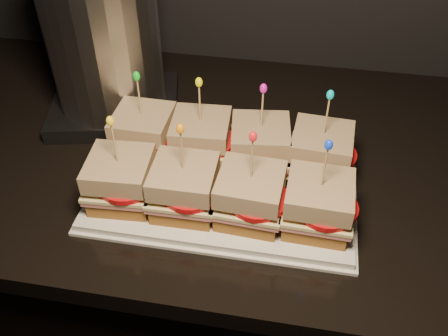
# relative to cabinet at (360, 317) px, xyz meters

# --- Properties ---
(cabinet) EXTENTS (2.42, 0.66, 0.91)m
(cabinet) POSITION_rel_cabinet_xyz_m (0.00, 0.00, 0.00)
(cabinet) COLOR black
(cabinet) RESTS_ON ground
(granite_slab) EXTENTS (2.46, 0.70, 0.04)m
(granite_slab) POSITION_rel_cabinet_xyz_m (0.00, -0.00, 0.47)
(granite_slab) COLOR black
(granite_slab) RESTS_ON cabinet
(platter) EXTENTS (0.43, 0.27, 0.02)m
(platter) POSITION_rel_cabinet_xyz_m (-0.32, -0.12, 0.50)
(platter) COLOR white
(platter) RESTS_ON granite_slab
(platter_rim) EXTENTS (0.45, 0.28, 0.01)m
(platter_rim) POSITION_rel_cabinet_xyz_m (-0.32, -0.12, 0.49)
(platter_rim) COLOR white
(platter_rim) RESTS_ON granite_slab
(sandwich_0_bread_bot) EXTENTS (0.10, 0.10, 0.03)m
(sandwich_0_bread_bot) POSITION_rel_cabinet_xyz_m (-0.47, -0.05, 0.52)
(sandwich_0_bread_bot) COLOR brown
(sandwich_0_bread_bot) RESTS_ON platter
(sandwich_0_ham) EXTENTS (0.11, 0.10, 0.01)m
(sandwich_0_ham) POSITION_rel_cabinet_xyz_m (-0.47, -0.05, 0.54)
(sandwich_0_ham) COLOR #BB5C5C
(sandwich_0_ham) RESTS_ON sandwich_0_bread_bot
(sandwich_0_cheese) EXTENTS (0.11, 0.11, 0.01)m
(sandwich_0_cheese) POSITION_rel_cabinet_xyz_m (-0.47, -0.05, 0.55)
(sandwich_0_cheese) COLOR #E8DF91
(sandwich_0_cheese) RESTS_ON sandwich_0_ham
(sandwich_0_tomato) EXTENTS (0.10, 0.10, 0.01)m
(sandwich_0_tomato) POSITION_rel_cabinet_xyz_m (-0.46, -0.06, 0.55)
(sandwich_0_tomato) COLOR red
(sandwich_0_tomato) RESTS_ON sandwich_0_cheese
(sandwich_0_bread_top) EXTENTS (0.10, 0.10, 0.03)m
(sandwich_0_bread_top) POSITION_rel_cabinet_xyz_m (-0.47, -0.05, 0.58)
(sandwich_0_bread_top) COLOR #5B3612
(sandwich_0_bread_top) RESTS_ON sandwich_0_tomato
(sandwich_0_pick) EXTENTS (0.00, 0.00, 0.09)m
(sandwich_0_pick) POSITION_rel_cabinet_xyz_m (-0.47, -0.05, 0.62)
(sandwich_0_pick) COLOR tan
(sandwich_0_pick) RESTS_ON sandwich_0_bread_top
(sandwich_0_frill) EXTENTS (0.01, 0.01, 0.02)m
(sandwich_0_frill) POSITION_rel_cabinet_xyz_m (-0.47, -0.05, 0.67)
(sandwich_0_frill) COLOR #14BC1F
(sandwich_0_frill) RESTS_ON sandwich_0_pick
(sandwich_1_bread_bot) EXTENTS (0.10, 0.10, 0.03)m
(sandwich_1_bread_bot) POSITION_rel_cabinet_xyz_m (-0.37, -0.05, 0.52)
(sandwich_1_bread_bot) COLOR brown
(sandwich_1_bread_bot) RESTS_ON platter
(sandwich_1_ham) EXTENTS (0.11, 0.11, 0.01)m
(sandwich_1_ham) POSITION_rel_cabinet_xyz_m (-0.37, -0.05, 0.54)
(sandwich_1_ham) COLOR #BB5C5C
(sandwich_1_ham) RESTS_ON sandwich_1_bread_bot
(sandwich_1_cheese) EXTENTS (0.11, 0.11, 0.01)m
(sandwich_1_cheese) POSITION_rel_cabinet_xyz_m (-0.37, -0.05, 0.55)
(sandwich_1_cheese) COLOR #E8DF91
(sandwich_1_cheese) RESTS_ON sandwich_1_ham
(sandwich_1_tomato) EXTENTS (0.10, 0.10, 0.01)m
(sandwich_1_tomato) POSITION_rel_cabinet_xyz_m (-0.36, -0.06, 0.55)
(sandwich_1_tomato) COLOR red
(sandwich_1_tomato) RESTS_ON sandwich_1_cheese
(sandwich_1_bread_top) EXTENTS (0.10, 0.10, 0.03)m
(sandwich_1_bread_top) POSITION_rel_cabinet_xyz_m (-0.37, -0.05, 0.58)
(sandwich_1_bread_top) COLOR #5B3612
(sandwich_1_bread_top) RESTS_ON sandwich_1_tomato
(sandwich_1_pick) EXTENTS (0.00, 0.00, 0.09)m
(sandwich_1_pick) POSITION_rel_cabinet_xyz_m (-0.37, -0.05, 0.62)
(sandwich_1_pick) COLOR tan
(sandwich_1_pick) RESTS_ON sandwich_1_bread_top
(sandwich_1_frill) EXTENTS (0.01, 0.01, 0.02)m
(sandwich_1_frill) POSITION_rel_cabinet_xyz_m (-0.37, -0.05, 0.67)
(sandwich_1_frill) COLOR #E4E905
(sandwich_1_frill) RESTS_ON sandwich_1_pick
(sandwich_2_bread_bot) EXTENTS (0.11, 0.11, 0.03)m
(sandwich_2_bread_bot) POSITION_rel_cabinet_xyz_m (-0.27, -0.05, 0.52)
(sandwich_2_bread_bot) COLOR brown
(sandwich_2_bread_bot) RESTS_ON platter
(sandwich_2_ham) EXTENTS (0.12, 0.11, 0.01)m
(sandwich_2_ham) POSITION_rel_cabinet_xyz_m (-0.27, -0.05, 0.54)
(sandwich_2_ham) COLOR #BB5C5C
(sandwich_2_ham) RESTS_ON sandwich_2_bread_bot
(sandwich_2_cheese) EXTENTS (0.12, 0.12, 0.01)m
(sandwich_2_cheese) POSITION_rel_cabinet_xyz_m (-0.27, -0.05, 0.55)
(sandwich_2_cheese) COLOR #E8DF91
(sandwich_2_cheese) RESTS_ON sandwich_2_ham
(sandwich_2_tomato) EXTENTS (0.10, 0.10, 0.01)m
(sandwich_2_tomato) POSITION_rel_cabinet_xyz_m (-0.26, -0.06, 0.55)
(sandwich_2_tomato) COLOR red
(sandwich_2_tomato) RESTS_ON sandwich_2_cheese
(sandwich_2_bread_top) EXTENTS (0.11, 0.11, 0.03)m
(sandwich_2_bread_top) POSITION_rel_cabinet_xyz_m (-0.27, -0.05, 0.58)
(sandwich_2_bread_top) COLOR #5B3612
(sandwich_2_bread_top) RESTS_ON sandwich_2_tomato
(sandwich_2_pick) EXTENTS (0.00, 0.00, 0.09)m
(sandwich_2_pick) POSITION_rel_cabinet_xyz_m (-0.27, -0.05, 0.62)
(sandwich_2_pick) COLOR tan
(sandwich_2_pick) RESTS_ON sandwich_2_bread_top
(sandwich_2_frill) EXTENTS (0.01, 0.01, 0.02)m
(sandwich_2_frill) POSITION_rel_cabinet_xyz_m (-0.27, -0.05, 0.67)
(sandwich_2_frill) COLOR #C7149F
(sandwich_2_frill) RESTS_ON sandwich_2_pick
(sandwich_3_bread_bot) EXTENTS (0.10, 0.10, 0.03)m
(sandwich_3_bread_bot) POSITION_rel_cabinet_xyz_m (-0.16, -0.05, 0.52)
(sandwich_3_bread_bot) COLOR brown
(sandwich_3_bread_bot) RESTS_ON platter
(sandwich_3_ham) EXTENTS (0.11, 0.11, 0.01)m
(sandwich_3_ham) POSITION_rel_cabinet_xyz_m (-0.16, -0.05, 0.54)
(sandwich_3_ham) COLOR #BB5C5C
(sandwich_3_ham) RESTS_ON sandwich_3_bread_bot
(sandwich_3_cheese) EXTENTS (0.11, 0.11, 0.01)m
(sandwich_3_cheese) POSITION_rel_cabinet_xyz_m (-0.16, -0.05, 0.55)
(sandwich_3_cheese) COLOR #E8DF91
(sandwich_3_cheese) RESTS_ON sandwich_3_ham
(sandwich_3_tomato) EXTENTS (0.10, 0.10, 0.01)m
(sandwich_3_tomato) POSITION_rel_cabinet_xyz_m (-0.15, -0.06, 0.55)
(sandwich_3_tomato) COLOR red
(sandwich_3_tomato) RESTS_ON sandwich_3_cheese
(sandwich_3_bread_top) EXTENTS (0.10, 0.10, 0.03)m
(sandwich_3_bread_top) POSITION_rel_cabinet_xyz_m (-0.16, -0.05, 0.58)
(sandwich_3_bread_top) COLOR #5B3612
(sandwich_3_bread_top) RESTS_ON sandwich_3_tomato
(sandwich_3_pick) EXTENTS (0.00, 0.00, 0.09)m
(sandwich_3_pick) POSITION_rel_cabinet_xyz_m (-0.16, -0.05, 0.62)
(sandwich_3_pick) COLOR tan
(sandwich_3_pick) RESTS_ON sandwich_3_bread_top
(sandwich_3_frill) EXTENTS (0.01, 0.01, 0.02)m
(sandwich_3_frill) POSITION_rel_cabinet_xyz_m (-0.16, -0.05, 0.67)
(sandwich_3_frill) COLOR #04BDCB
(sandwich_3_frill) RESTS_ON sandwich_3_pick
(sandwich_4_bread_bot) EXTENTS (0.10, 0.10, 0.03)m
(sandwich_4_bread_bot) POSITION_rel_cabinet_xyz_m (-0.47, -0.18, 0.52)
(sandwich_4_bread_bot) COLOR brown
(sandwich_4_bread_bot) RESTS_ON platter
(sandwich_4_ham) EXTENTS (0.11, 0.11, 0.01)m
(sandwich_4_ham) POSITION_rel_cabinet_xyz_m (-0.47, -0.18, 0.54)
(sandwich_4_ham) COLOR #BB5C5C
(sandwich_4_ham) RESTS_ON sandwich_4_bread_bot
(sandwich_4_cheese) EXTENTS (0.11, 0.11, 0.01)m
(sandwich_4_cheese) POSITION_rel_cabinet_xyz_m (-0.47, -0.18, 0.55)
(sandwich_4_cheese) COLOR #E8DF91
(sandwich_4_cheese) RESTS_ON sandwich_4_ham
(sandwich_4_tomato) EXTENTS (0.10, 0.10, 0.01)m
(sandwich_4_tomato) POSITION_rel_cabinet_xyz_m (-0.46, -0.18, 0.55)
(sandwich_4_tomato) COLOR red
(sandwich_4_tomato) RESTS_ON sandwich_4_cheese
(sandwich_4_bread_top) EXTENTS (0.10, 0.10, 0.03)m
(sandwich_4_bread_top) POSITION_rel_cabinet_xyz_m (-0.47, -0.18, 0.58)
(sandwich_4_bread_top) COLOR #5B3612
(sandwich_4_bread_top) RESTS_ON sandwich_4_tomato
(sandwich_4_pick) EXTENTS (0.00, 0.00, 0.09)m
(sandwich_4_pick) POSITION_rel_cabinet_xyz_m (-0.47, -0.18, 0.62)
(sandwich_4_pick) COLOR tan
(sandwich_4_pick) RESTS_ON sandwich_4_bread_top
(sandwich_4_frill) EXTENTS (0.01, 0.01, 0.02)m
(sandwich_4_frill) POSITION_rel_cabinet_xyz_m (-0.47, -0.18, 0.67)
(sandwich_4_frill) COLOR yellow
(sandwich_4_frill) RESTS_ON sandwich_4_pick
(sandwich_5_bread_bot) EXTENTS (0.10, 0.10, 0.03)m
(sandwich_5_bread_bot) POSITION_rel_cabinet_xyz_m (-0.37, -0.18, 0.52)
(sandwich_5_bread_bot) COLOR brown
(sandwich_5_bread_bot) RESTS_ON platter
(sandwich_5_ham) EXTENTS (0.11, 0.10, 0.01)m
(sandwich_5_ham) POSITION_rel_cabinet_xyz_m (-0.37, -0.18, 0.54)
(sandwich_5_ham) COLOR #BB5C5C
(sandwich_5_ham) RESTS_ON sandwich_5_bread_bot
(sandwich_5_cheese) EXTENTS (0.11, 0.10, 0.01)m
(sandwich_5_cheese) POSITION_rel_cabinet_xyz_m (-0.37, -0.18, 0.55)
(sandwich_5_cheese) COLOR #E8DF91
(sandwich_5_cheese) RESTS_ON sandwich_5_ham
(sandwich_5_tomato) EXTENTS (0.10, 0.10, 0.01)m
(sandwich_5_tomato) POSITION_rel_cabinet_xyz_m (-0.36, -0.18, 0.55)
(sandwich_5_tomato) COLOR red
(sandwich_5_tomato) RESTS_ON sandwich_5_cheese
(sandwich_5_bread_top) EXTENTS (0.10, 0.10, 0.03)m
(sandwich_5_bread_top) POSITION_rel_cabinet_xyz_m (-0.37, -0.18, 0.58)
(sandwich_5_bread_top) COLOR #5B3612
(sandwich_5_bread_top) RESTS_ON sandwich_5_tomato
(sandwich_5_pick) EXTENTS (0.00, 0.00, 0.09)m
(sandwich_5_pick) POSITION_rel_cabinet_xyz_m (-0.37, -0.18, 0.62)
(sandwich_5_pick) COLOR tan
(sandwich_5_pick) RESTS_ON sandwich_5_bread_top
(sandwich_5_frill) EXTENTS (0.01, 0.01, 0.02)m
(sandwich_5_frill) POSITION_rel_cabinet_xyz_m (-0.37, -0.18, 0.67)
(sandwich_5_frill) COLOR orange
(sandwich_5_frill) RESTS_ON sandwich_5_pick
(sandwich_6_bread_bot) EXTENTS (0.10, 0.10, 0.03)m
(sandwich_6_bread_bot) POSITION_rel_cabinet_xyz_m (-0.27, -0.18, 0.52)
(sandwich_6_bread_bot) COLOR brown
(sandwich_6_bread_bot) RESTS_ON platter
(sandwich_6_ham) EXTENTS (0.11, 0.11, 0.01)m
(sandwich_6_ham) POSITION_rel_cabinet_xyz_m (-0.27, -0.18, 0.54)
(sandwich_6_ham) COLOR #BB5C5C
(sandwich_6_ham) RESTS_ON sandwich_6_bread_bot
(sandwich_6_cheese) EXTENTS (0.11, 0.11, 0.01)m
(sandwich_6_cheese) POSITION_rel_cabinet_xyz_m (-0.27, -0.18, 0.55)
(sandwich_6_cheese) COLOR #E8DF91
(sandwich_6_cheese) RESTS_ON sandwich_6_ham
(sandwich_6_tomato) EXTENTS (0.10, 0.10, 0.01)m
(sandwich_6_tomato) POSITION_rel_cabinet_xyz_m (-0.26, -0.18, 0.55)
(sandwich_6_tomato) COLOR red
(sandwich_6_tomato) RESTS_ON sandwich_6_cheese
(sandwich_6_bread_top) EXTENTS (0.10, 0.10, 0.03)m
(sandwich_6_bread_top) POSITION_rel_cabinet_xyz_m (-0.27, -0.18, 0.58)
(sandwich_6_bread_top) COLOR #5B3612
(sandwich_6_bread_top) RESTS_ON sandwich_6_tomato
(sandwich_6_pick) EXTENTS (0.00, 0.00, 0.09)m
(sandwich_6_pick) POSITION_rel_cabinet_xyz_m (-0.27, -0.18, 0.62)
(sandwich_6_pick) COLOR tan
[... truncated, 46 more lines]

